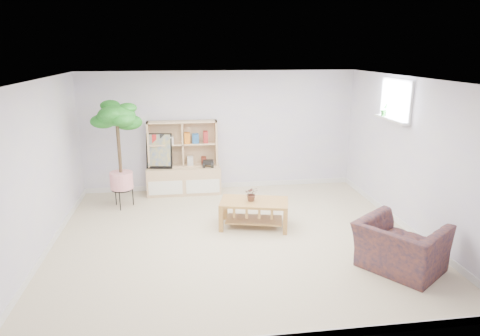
{
  "coord_description": "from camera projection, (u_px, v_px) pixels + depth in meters",
  "views": [
    {
      "loc": [
        -0.79,
        -6.01,
        2.81
      ],
      "look_at": [
        0.12,
        0.45,
        0.99
      ],
      "focal_mm": 32.0,
      "sensor_mm": 36.0,
      "label": 1
    }
  ],
  "objects": [
    {
      "name": "floor",
      "position": [
        236.0,
        237.0,
        6.6
      ],
      "size": [
        5.5,
        5.0,
        0.01
      ],
      "primitive_type": "cube",
      "color": "#C9B18D",
      "rests_on": "ground"
    },
    {
      "name": "ceiling",
      "position": [
        236.0,
        79.0,
        5.95
      ],
      "size": [
        5.5,
        5.0,
        0.01
      ],
      "primitive_type": "cube",
      "color": "white",
      "rests_on": "walls"
    },
    {
      "name": "walls",
      "position": [
        236.0,
        162.0,
        6.27
      ],
      "size": [
        5.51,
        5.01,
        2.4
      ],
      "color": "silver",
      "rests_on": "floor"
    },
    {
      "name": "baseboard",
      "position": [
        236.0,
        234.0,
        6.58
      ],
      "size": [
        5.5,
        5.0,
        0.1
      ],
      "primitive_type": null,
      "color": "silver",
      "rests_on": "floor"
    },
    {
      "name": "window",
      "position": [
        396.0,
        100.0,
        6.99
      ],
      "size": [
        0.1,
        0.98,
        0.68
      ],
      "primitive_type": null,
      "color": "silver",
      "rests_on": "walls"
    },
    {
      "name": "window_sill",
      "position": [
        391.0,
        119.0,
        7.07
      ],
      "size": [
        0.14,
        1.0,
        0.04
      ],
      "primitive_type": "cube",
      "color": "silver",
      "rests_on": "walls"
    },
    {
      "name": "storage_unit",
      "position": [
        183.0,
        158.0,
        8.43
      ],
      "size": [
        1.45,
        0.49,
        1.45
      ],
      "primitive_type": null,
      "color": "tan",
      "rests_on": "floor"
    },
    {
      "name": "poster",
      "position": [
        159.0,
        151.0,
        8.31
      ],
      "size": [
        0.51,
        0.19,
        0.69
      ],
      "primitive_type": null,
      "rotation": [
        0.0,
        0.0,
        -0.16
      ],
      "color": "yellow",
      "rests_on": "storage_unit"
    },
    {
      "name": "toy_truck",
      "position": [
        208.0,
        163.0,
        8.47
      ],
      "size": [
        0.32,
        0.24,
        0.16
      ],
      "primitive_type": null,
      "rotation": [
        0.0,
        0.0,
        -0.1
      ],
      "color": "black",
      "rests_on": "storage_unit"
    },
    {
      "name": "coffee_table",
      "position": [
        254.0,
        214.0,
        6.95
      ],
      "size": [
        1.19,
        0.84,
        0.44
      ],
      "primitive_type": null,
      "rotation": [
        0.0,
        0.0,
        -0.25
      ],
      "color": "olive",
      "rests_on": "floor"
    },
    {
      "name": "table_plant",
      "position": [
        252.0,
        194.0,
        6.86
      ],
      "size": [
        0.25,
        0.22,
        0.24
      ],
      "primitive_type": "imported",
      "rotation": [
        0.0,
        0.0,
        -0.19
      ],
      "color": "#144A11",
      "rests_on": "coffee_table"
    },
    {
      "name": "floor_tree",
      "position": [
        120.0,
        156.0,
        7.61
      ],
      "size": [
        0.93,
        0.93,
        1.95
      ],
      "primitive_type": null,
      "rotation": [
        0.0,
        0.0,
        0.36
      ],
      "color": "#196E13",
      "rests_on": "floor"
    },
    {
      "name": "armchair",
      "position": [
        401.0,
        244.0,
        5.54
      ],
      "size": [
        1.31,
        1.34,
        0.75
      ],
      "primitive_type": "imported",
      "rotation": [
        0.0,
        0.0,
        2.2
      ],
      "color": "#131A35",
      "rests_on": "floor"
    },
    {
      "name": "sill_plant",
      "position": [
        384.0,
        110.0,
        7.3
      ],
      "size": [
        0.13,
        0.11,
        0.21
      ],
      "primitive_type": "imported",
      "rotation": [
        0.0,
        0.0,
        0.11
      ],
      "color": "#196E13",
      "rests_on": "window_sill"
    }
  ]
}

